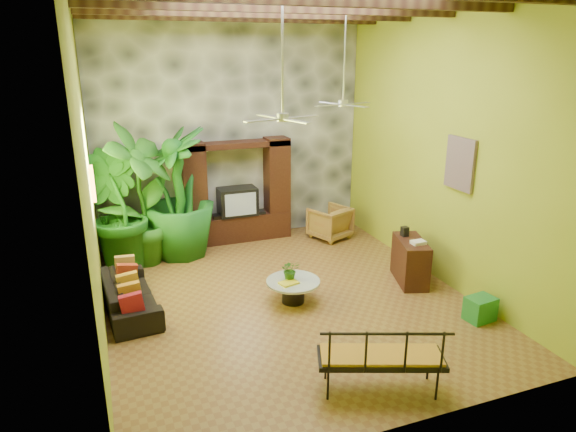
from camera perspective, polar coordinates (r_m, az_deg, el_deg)
name	(u,v)px	position (r m, az deg, el deg)	size (l,w,h in m)	color
ground	(286,298)	(9.13, -0.22, -9.09)	(7.00, 7.00, 0.00)	brown
back_wall	(231,128)	(11.60, -6.38, 9.65)	(6.00, 0.02, 5.00)	olive
left_wall	(87,173)	(7.80, -21.43, 4.49)	(0.02, 7.00, 5.00)	olive
right_wall	(441,146)	(9.74, 16.68, 7.45)	(0.02, 7.00, 5.00)	olive
stone_accent_wall	(231,129)	(11.54, -6.30, 9.61)	(5.98, 0.10, 4.98)	#3C4044
ceiling_beams	(286,5)	(8.16, -0.26, 22.38)	(5.95, 5.36, 0.22)	#3A2812
entertainment_center	(237,199)	(11.57, -5.66, 1.88)	(2.40, 0.55, 2.30)	black
ceiling_fan_front	(283,103)	(7.72, -0.61, 12.40)	(1.28, 1.28, 1.86)	#B3B3B8
ceiling_fan_back	(344,92)	(9.90, 6.20, 13.51)	(1.28, 1.28, 1.86)	#B3B3B8
wall_art_mask	(92,184)	(8.86, -20.91, 3.38)	(0.06, 0.32, 0.55)	gold
wall_art_painting	(460,164)	(9.29, 18.58, 5.53)	(0.06, 0.70, 0.90)	#26518D
sofa	(129,295)	(8.99, -17.22, -8.37)	(1.95, 0.76, 0.57)	black
wicker_armchair	(330,223)	(11.84, 4.68, -0.73)	(0.79, 0.82, 0.74)	brown
tall_plant_a	(141,196)	(10.43, -16.01, 2.13)	(1.51, 1.02, 2.86)	#266B1C
tall_plant_b	(114,212)	(10.42, -18.75, 0.41)	(1.30, 1.05, 2.36)	#185917
tall_plant_c	(178,193)	(10.79, -12.15, 2.49)	(1.51, 1.51, 2.70)	#17591B
coffee_table	(293,288)	(8.89, 0.57, -8.02)	(0.92, 0.92, 0.40)	black
centerpiece_plant	(290,270)	(8.80, 0.26, -6.00)	(0.32, 0.28, 0.36)	#275917
yellow_tray	(289,283)	(8.71, 0.08, -7.44)	(0.30, 0.22, 0.03)	yellow
iron_bench	(384,356)	(6.70, 10.63, -15.01)	(1.67, 1.11, 0.57)	black
side_console	(410,261)	(9.85, 13.43, -4.88)	(0.46, 1.03, 0.82)	#3C1E13
green_bin	(480,309)	(8.91, 20.57, -9.63)	(0.45, 0.34, 0.39)	#1F7430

